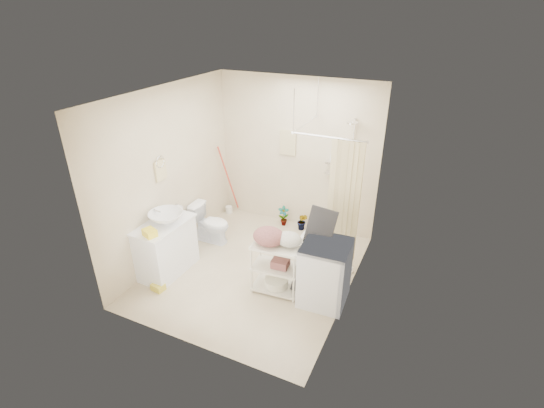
{
  "coord_description": "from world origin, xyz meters",
  "views": [
    {
      "loc": [
        2.27,
        -4.28,
        3.57
      ],
      "look_at": [
        0.17,
        0.25,
        1.03
      ],
      "focal_mm": 26.0,
      "sensor_mm": 36.0,
      "label": 1
    }
  ],
  "objects_px": {
    "laundry_rack": "(276,263)",
    "toilet": "(211,223)",
    "vanity": "(166,248)",
    "washing_machine": "(325,273)"
  },
  "relations": [
    {
      "from": "laundry_rack",
      "to": "toilet",
      "type": "bearing_deg",
      "value": 149.98
    },
    {
      "from": "laundry_rack",
      "to": "vanity",
      "type": "bearing_deg",
      "value": -175.24
    },
    {
      "from": "toilet",
      "to": "washing_machine",
      "type": "bearing_deg",
      "value": -107.09
    },
    {
      "from": "vanity",
      "to": "washing_machine",
      "type": "height_order",
      "value": "washing_machine"
    },
    {
      "from": "vanity",
      "to": "washing_machine",
      "type": "bearing_deg",
      "value": 10.49
    },
    {
      "from": "vanity",
      "to": "toilet",
      "type": "bearing_deg",
      "value": 84.81
    },
    {
      "from": "vanity",
      "to": "laundry_rack",
      "type": "distance_m",
      "value": 1.67
    },
    {
      "from": "vanity",
      "to": "toilet",
      "type": "xyz_separation_m",
      "value": [
        0.12,
        1.0,
        -0.08
      ]
    },
    {
      "from": "laundry_rack",
      "to": "washing_machine",
      "type": "bearing_deg",
      "value": 3.12
    },
    {
      "from": "toilet",
      "to": "laundry_rack",
      "type": "xyz_separation_m",
      "value": [
        1.52,
        -0.73,
        0.12
      ]
    }
  ]
}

